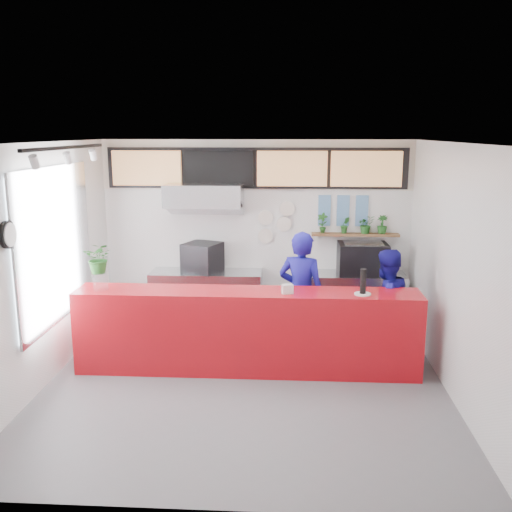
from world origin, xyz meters
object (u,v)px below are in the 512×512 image
at_px(service_counter, 247,331).
at_px(espresso_machine, 363,259).
at_px(panini_oven, 202,257).
at_px(staff_right, 385,305).
at_px(staff_center, 301,294).
at_px(pepper_mill, 363,281).

distance_m(service_counter, espresso_machine, 2.55).
bearing_deg(panini_oven, staff_right, -2.66).
height_order(service_counter, staff_center, staff_center).
relative_size(service_counter, espresso_machine, 5.84).
bearing_deg(staff_center, panini_oven, -19.71).
distance_m(panini_oven, pepper_mill, 3.00).
distance_m(espresso_machine, pepper_mill, 1.90).
height_order(staff_center, pepper_mill, staff_center).
relative_size(staff_right, pepper_mill, 4.94).
bearing_deg(espresso_machine, staff_center, -130.11).
bearing_deg(panini_oven, staff_center, -14.84).
height_order(espresso_machine, staff_center, staff_center).
bearing_deg(service_counter, pepper_mill, -3.06).
bearing_deg(service_counter, staff_right, 14.70).
bearing_deg(staff_right, espresso_machine, -113.39).
xyz_separation_m(service_counter, staff_right, (1.86, 0.49, 0.24)).
xyz_separation_m(service_counter, staff_center, (0.72, 0.58, 0.35)).
height_order(service_counter, panini_oven, panini_oven).
bearing_deg(staff_center, espresso_machine, -110.75).
distance_m(service_counter, panini_oven, 2.08).
height_order(service_counter, staff_right, staff_right).
height_order(panini_oven, pepper_mill, pepper_mill).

